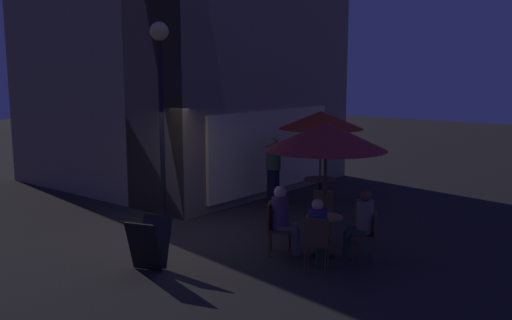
{
  "coord_description": "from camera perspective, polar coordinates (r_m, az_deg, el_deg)",
  "views": [
    {
      "loc": [
        -7.37,
        -8.04,
        3.29
      ],
      "look_at": [
        0.61,
        -1.58,
        1.67
      ],
      "focal_mm": 39.3,
      "sensor_mm": 36.0,
      "label": 1
    }
  ],
  "objects": [
    {
      "name": "ground_plane",
      "position": [
        11.4,
        -8.21,
        -7.89
      ],
      "size": [
        60.0,
        60.0,
        0.0
      ],
      "primitive_type": "plane",
      "color": "#292422"
    },
    {
      "name": "cafe_building",
      "position": [
        15.54,
        -7.78,
        12.32
      ],
      "size": [
        7.05,
        7.59,
        8.44
      ],
      "color": "gray",
      "rests_on": "ground"
    },
    {
      "name": "street_lamp_near_corner",
      "position": [
        11.28,
        -9.7,
        8.13
      ],
      "size": [
        0.37,
        0.37,
        4.25
      ],
      "color": "black",
      "rests_on": "ground"
    },
    {
      "name": "menu_sandwich_board",
      "position": [
        9.64,
        -10.81,
        -8.37
      ],
      "size": [
        0.77,
        0.71,
        0.86
      ],
      "rotation": [
        0.0,
        0.0,
        0.3
      ],
      "color": "black",
      "rests_on": "ground"
    },
    {
      "name": "cafe_table_0",
      "position": [
        10.16,
        6.94,
        -6.95
      ],
      "size": [
        0.67,
        0.67,
        0.73
      ],
      "color": "black",
      "rests_on": "ground"
    },
    {
      "name": "cafe_table_1",
      "position": [
        13.76,
        6.51,
        -2.62
      ],
      "size": [
        0.79,
        0.79,
        0.71
      ],
      "color": "black",
      "rests_on": "ground"
    },
    {
      "name": "patio_umbrella_0",
      "position": [
        9.84,
        7.13,
        2.39
      ],
      "size": [
        2.14,
        2.14,
        2.43
      ],
      "color": "black",
      "rests_on": "ground"
    },
    {
      "name": "patio_umbrella_1",
      "position": [
        13.53,
        6.63,
        4.02
      ],
      "size": [
        2.04,
        2.04,
        2.36
      ],
      "color": "black",
      "rests_on": "ground"
    },
    {
      "name": "cafe_chair_0",
      "position": [
        10.12,
        11.48,
        -7.11
      ],
      "size": [
        0.57,
        0.57,
        0.85
      ],
      "rotation": [
        0.0,
        0.0,
        2.03
      ],
      "color": "brown",
      "rests_on": "ground"
    },
    {
      "name": "cafe_chair_1",
      "position": [
        11.0,
        6.84,
        -5.25
      ],
      "size": [
        0.53,
        0.53,
        1.0
      ],
      "rotation": [
        0.0,
        0.0,
        -2.56
      ],
      "color": "brown",
      "rests_on": "ground"
    },
    {
      "name": "cafe_chair_2",
      "position": [
        10.19,
        1.9,
        -6.52
      ],
      "size": [
        0.6,
        0.6,
        0.95
      ],
      "rotation": [
        0.0,
        0.0,
        -1.01
      ],
      "color": "brown",
      "rests_on": "ground"
    },
    {
      "name": "cafe_chair_3",
      "position": [
        9.3,
        6.15,
        -8.03
      ],
      "size": [
        0.55,
        0.55,
        0.96
      ],
      "rotation": [
        0.0,
        0.0,
        0.41
      ],
      "color": "#4C3723",
      "rests_on": "ground"
    },
    {
      "name": "patron_seated_0",
      "position": [
        10.07,
        10.69,
        -6.06
      ],
      "size": [
        0.43,
        0.51,
        1.26
      ],
      "rotation": [
        0.0,
        0.0,
        2.03
      ],
      "color": "#2F3E34",
      "rests_on": "ground"
    },
    {
      "name": "patron_seated_1",
      "position": [
        10.14,
        2.77,
        -5.72
      ],
      "size": [
        0.46,
        0.51,
        1.27
      ],
      "rotation": [
        0.0,
        0.0,
        -1.01
      ],
      "color": "slate",
      "rests_on": "ground"
    },
    {
      "name": "patron_seated_2",
      "position": [
        9.41,
        6.3,
        -7.08
      ],
      "size": [
        0.52,
        0.44,
        1.24
      ],
      "rotation": [
        0.0,
        0.0,
        0.41
      ],
      "color": "#2B442B",
      "rests_on": "ground"
    },
    {
      "name": "patron_standing_3",
      "position": [
        13.52,
        1.75,
        -1.34
      ],
      "size": [
        0.36,
        0.36,
        1.73
      ],
      "rotation": [
        0.0,
        0.0,
        3.37
      ],
      "color": "black",
      "rests_on": "ground"
    }
  ]
}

